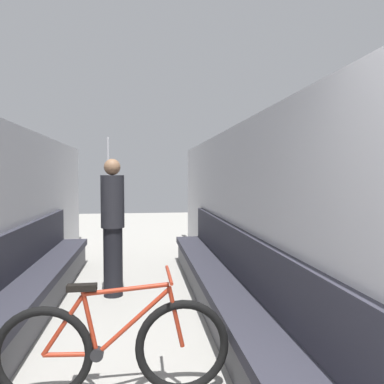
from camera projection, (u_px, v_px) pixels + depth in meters
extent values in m
cube|color=#B2B2B7|center=(247.00, 219.00, 4.15)|extent=(0.10, 9.82, 2.16)
cube|color=#4C4C51|center=(23.00, 313.00, 3.79)|extent=(0.40, 5.83, 0.33)
cube|color=#2D2D38|center=(22.00, 292.00, 3.78)|extent=(0.47, 5.83, 0.10)
cube|color=#2D2D38|center=(0.00, 262.00, 3.74)|extent=(0.07, 5.83, 0.53)
cube|color=#4C4C51|center=(223.00, 304.00, 4.07)|extent=(0.40, 5.83, 0.33)
cube|color=#2D2D38|center=(223.00, 284.00, 4.06)|extent=(0.47, 5.83, 0.10)
cube|color=#2D2D38|center=(241.00, 255.00, 4.07)|extent=(0.07, 5.83, 0.53)
torus|color=black|center=(43.00, 355.00, 2.55)|extent=(0.67, 0.06, 0.67)
torus|color=black|center=(183.00, 346.00, 2.68)|extent=(0.67, 0.06, 0.67)
cylinder|color=#9E2D19|center=(70.00, 355.00, 2.57)|extent=(0.36, 0.03, 0.05)
cylinder|color=#9E2D19|center=(63.00, 326.00, 2.56)|extent=(0.29, 0.03, 0.41)
cylinder|color=#9E2D19|center=(90.00, 321.00, 2.58)|extent=(0.13, 0.03, 0.48)
cylinder|color=#9E2D19|center=(133.00, 321.00, 2.62)|extent=(0.52, 0.03, 0.46)
cylinder|color=#9E2D19|center=(126.00, 289.00, 2.60)|extent=(0.60, 0.03, 0.08)
cylinder|color=#9E2D19|center=(176.00, 317.00, 2.66)|extent=(0.13, 0.03, 0.44)
cylinder|color=black|center=(97.00, 354.00, 2.60)|extent=(0.09, 0.06, 0.09)
cube|color=black|center=(82.00, 288.00, 2.56)|extent=(0.20, 0.07, 0.04)
cylinder|color=#9E2D19|center=(169.00, 275.00, 2.64)|extent=(0.02, 0.46, 0.02)
cylinder|color=gray|center=(109.00, 277.00, 5.71)|extent=(0.08, 0.08, 0.01)
cylinder|color=silver|center=(109.00, 208.00, 5.66)|extent=(0.04, 0.04, 2.14)
cylinder|color=black|center=(113.00, 262.00, 4.84)|extent=(0.25, 0.25, 0.89)
cylinder|color=#232328|center=(113.00, 201.00, 4.81)|extent=(0.30, 0.30, 0.68)
sphere|color=#936B4C|center=(112.00, 167.00, 4.79)|extent=(0.21, 0.21, 0.21)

